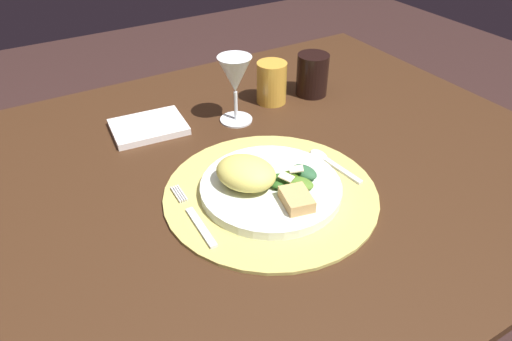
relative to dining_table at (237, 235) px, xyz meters
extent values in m
cube|color=#392112|center=(0.00, 0.00, 0.16)|extent=(1.30, 0.95, 0.02)
cylinder|color=#382015|center=(0.57, 0.40, -0.20)|extent=(0.08, 0.08, 0.70)
cylinder|color=tan|center=(0.02, -0.09, 0.17)|extent=(0.37, 0.37, 0.01)
cylinder|color=silver|center=(0.02, -0.09, 0.18)|extent=(0.24, 0.24, 0.02)
ellipsoid|color=#D6CA5E|center=(-0.02, -0.07, 0.21)|extent=(0.13, 0.13, 0.05)
ellipsoid|color=#507827|center=(0.06, -0.13, 0.20)|extent=(0.05, 0.06, 0.01)
ellipsoid|color=#29571D|center=(0.03, -0.10, 0.20)|extent=(0.04, 0.04, 0.02)
ellipsoid|color=#2D5B37|center=(0.08, -0.11, 0.20)|extent=(0.04, 0.06, 0.02)
ellipsoid|color=#3D5D12|center=(0.05, -0.10, 0.20)|extent=(0.05, 0.04, 0.02)
cube|color=beige|center=(0.04, -0.12, 0.21)|extent=(0.03, 0.03, 0.01)
cube|color=beige|center=(0.06, -0.11, 0.21)|extent=(0.03, 0.03, 0.01)
cube|color=tan|center=(0.03, -0.16, 0.20)|extent=(0.05, 0.07, 0.02)
cube|color=silver|center=(-0.12, -0.12, 0.17)|extent=(0.02, 0.10, 0.00)
cube|color=silver|center=(-0.13, -0.02, 0.17)|extent=(0.00, 0.05, 0.00)
cube|color=silver|center=(-0.12, -0.02, 0.17)|extent=(0.00, 0.05, 0.00)
cube|color=silver|center=(-0.12, -0.02, 0.17)|extent=(0.00, 0.05, 0.00)
cube|color=silver|center=(-0.11, -0.02, 0.17)|extent=(0.00, 0.05, 0.00)
cube|color=silver|center=(0.16, -0.11, 0.17)|extent=(0.02, 0.09, 0.00)
ellipsoid|color=silver|center=(0.16, -0.05, 0.17)|extent=(0.03, 0.04, 0.01)
cube|color=silver|center=(-0.09, 0.22, 0.17)|extent=(0.16, 0.13, 0.01)
cylinder|color=silver|center=(0.09, 0.16, 0.17)|extent=(0.07, 0.07, 0.00)
cylinder|color=silver|center=(0.09, 0.16, 0.20)|extent=(0.01, 0.01, 0.06)
cone|color=silver|center=(0.09, 0.16, 0.27)|extent=(0.07, 0.07, 0.08)
cylinder|color=gold|center=(0.21, 0.20, 0.21)|extent=(0.07, 0.07, 0.10)
cylinder|color=black|center=(0.31, 0.18, 0.21)|extent=(0.07, 0.07, 0.10)
camera|label=1|loc=(-0.32, -0.63, 0.67)|focal=32.70mm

